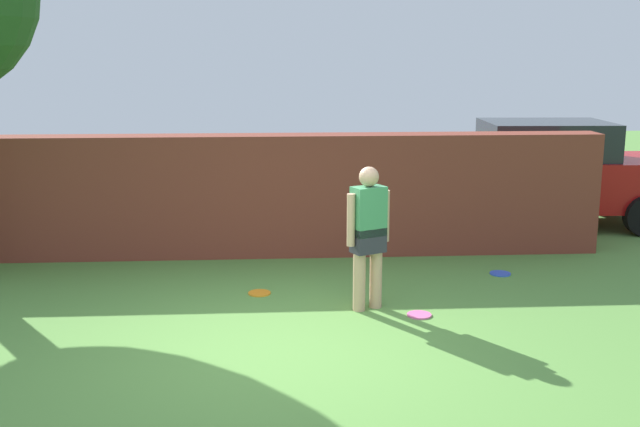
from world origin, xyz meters
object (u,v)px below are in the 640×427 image
(frisbee_blue, at_px, (500,274))
(frisbee_orange, at_px, (259,293))
(frisbee_pink, at_px, (419,315))
(person, at_px, (368,231))
(car, at_px, (544,173))

(frisbee_blue, bearing_deg, frisbee_orange, -168.68)
(frisbee_blue, distance_m, frisbee_pink, 2.03)
(frisbee_blue, bearing_deg, frisbee_pink, -131.93)
(person, xyz_separation_m, frisbee_blue, (1.90, 1.24, -0.89))
(person, relative_size, frisbee_pink, 6.00)
(frisbee_orange, distance_m, frisbee_pink, 1.98)
(frisbee_orange, xyz_separation_m, frisbee_pink, (1.77, -0.88, 0.00))
(person, bearing_deg, frisbee_orange, -51.95)
(car, relative_size, frisbee_orange, 15.81)
(frisbee_orange, bearing_deg, frisbee_blue, 11.32)
(person, xyz_separation_m, frisbee_orange, (-1.22, 0.61, -0.89))
(frisbee_pink, bearing_deg, person, 153.37)
(car, xyz_separation_m, frisbee_blue, (-1.54, -2.86, -0.85))
(car, bearing_deg, frisbee_blue, 64.09)
(car, relative_size, frisbee_pink, 15.81)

